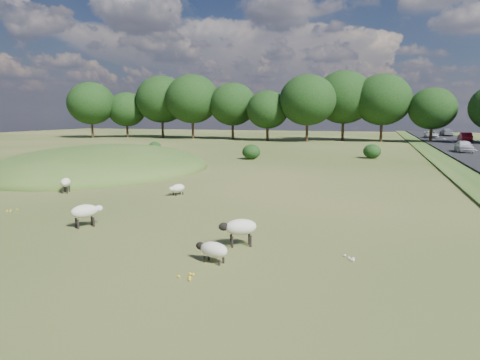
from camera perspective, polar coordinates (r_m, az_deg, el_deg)
name	(u,v)px	position (r m, az deg, el deg)	size (l,w,h in m)	color
ground	(273,164)	(38.29, 4.39, 2.12)	(160.00, 160.00, 0.00)	#2C4A17
mound	(104,170)	(35.91, -17.72, 1.29)	(16.00, 20.00, 4.00)	#33561E
treeline	(316,101)	(73.15, 10.11, 10.29)	(96.28, 14.66, 11.70)	black
shrubs	(270,150)	(44.74, 3.96, 3.97)	(26.25, 6.24, 1.46)	black
sheep_0	(85,211)	(17.84, -19.93, -3.96)	(1.06, 1.24, 0.90)	beige
sheep_1	(66,182)	(26.09, -22.21, -0.30)	(0.89, 1.20, 0.84)	beige
sheep_3	(213,249)	(12.92, -3.64, -9.23)	(1.16, 0.70, 0.64)	beige
sheep_4	(178,188)	(23.68, -8.33, -1.10)	(0.75, 1.10, 0.61)	beige
sheep_5	(240,227)	(14.38, -0.04, -6.32)	(1.33, 0.99, 0.93)	beige
car_1	(464,146)	(53.90, 27.70, 4.03)	(1.56, 3.88, 1.32)	silver
car_5	(431,134)	(84.37, 24.12, 5.57)	(2.03, 4.41, 1.22)	silver
car_6	(447,132)	(93.62, 25.85, 5.78)	(2.10, 5.17, 1.50)	#A4A7AB
car_7	(465,137)	(75.39, 27.80, 5.10)	(1.47, 4.23, 1.39)	maroon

